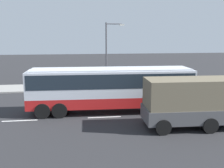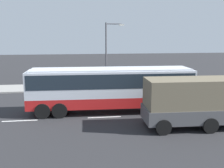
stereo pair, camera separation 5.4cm
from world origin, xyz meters
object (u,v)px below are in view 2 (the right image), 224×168
Objects in this scene: pedestrian_near_curb at (152,78)px; street_lamp at (108,51)px; coach_bus at (111,85)px; cargo_truck at (203,101)px.

street_lamp is (-5.08, -0.61, 3.15)m from pedestrian_near_curb.
pedestrian_near_curb is 6.01m from street_lamp.
coach_bus is at bearing -95.47° from street_lamp.
cargo_truck is at bearing -36.12° from coach_bus.
coach_bus is 10.58m from pedestrian_near_curb.
cargo_truck is 5.29× the size of pedestrian_near_curb.
street_lamp reaches higher than coach_bus.
pedestrian_near_curb is at bearing 57.98° from coach_bus.
coach_bus reaches higher than cargo_truck.
cargo_truck is (5.34, -4.16, -0.41)m from coach_bus.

